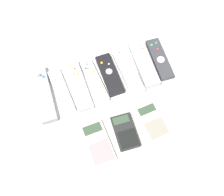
{
  "coord_description": "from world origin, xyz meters",
  "views": [
    {
      "loc": [
        -0.15,
        -0.39,
        0.96
      ],
      "look_at": [
        0.0,
        0.04,
        0.01
      ],
      "focal_mm": 50.0,
      "sensor_mm": 36.0,
      "label": 1
    }
  ],
  "objects": [
    {
      "name": "ground_plane",
      "position": [
        0.0,
        0.0,
        0.0
      ],
      "size": [
        3.0,
        3.0,
        0.0
      ],
      "primitive_type": "plane",
      "color": "beige"
    },
    {
      "name": "remote_5",
      "position": [
        0.09,
        0.13,
        0.01
      ],
      "size": [
        0.06,
        0.21,
        0.02
      ],
      "rotation": [
        0.0,
        0.0,
        0.03
      ],
      "color": "white",
      "rests_on": "ground_plane"
    },
    {
      "name": "remote_3",
      "position": [
        -0.03,
        0.12,
        0.01
      ],
      "size": [
        0.05,
        0.17,
        0.02
      ],
      "rotation": [
        0.0,
        0.0,
        0.06
      ],
      "color": "white",
      "rests_on": "ground_plane"
    },
    {
      "name": "calculator_2",
      "position": [
        0.1,
        -0.09,
        0.01
      ],
      "size": [
        0.08,
        0.13,
        0.02
      ],
      "rotation": [
        0.0,
        0.0,
        0.07
      ],
      "color": "beige",
      "rests_on": "ground_plane"
    },
    {
      "name": "remote_2",
      "position": [
        -0.09,
        0.12,
        0.01
      ],
      "size": [
        0.06,
        0.19,
        0.02
      ],
      "rotation": [
        0.0,
        0.0,
        -0.01
      ],
      "color": "#B7B7BC",
      "rests_on": "ground_plane"
    },
    {
      "name": "remote_1",
      "position": [
        -0.15,
        0.12,
        0.01
      ],
      "size": [
        0.05,
        0.18,
        0.02
      ],
      "rotation": [
        0.0,
        0.0,
        0.04
      ],
      "color": "white",
      "rests_on": "ground_plane"
    },
    {
      "name": "calculator_0",
      "position": [
        -0.1,
        -0.09,
        0.01
      ],
      "size": [
        0.08,
        0.14,
        0.01
      ],
      "rotation": [
        0.0,
        0.0,
        0.03
      ],
      "color": "beige",
      "rests_on": "ground_plane"
    },
    {
      "name": "remote_0",
      "position": [
        -0.21,
        0.13,
        0.01
      ],
      "size": [
        0.06,
        0.21,
        0.03
      ],
      "rotation": [
        0.0,
        0.0,
        -0.05
      ],
      "color": "gray",
      "rests_on": "ground_plane"
    },
    {
      "name": "remote_7",
      "position": [
        0.21,
        0.13,
        0.01
      ],
      "size": [
        0.06,
        0.17,
        0.02
      ],
      "rotation": [
        0.0,
        0.0,
        -0.06
      ],
      "color": "#333338",
      "rests_on": "ground_plane"
    },
    {
      "name": "remote_6",
      "position": [
        0.15,
        0.12,
        0.01
      ],
      "size": [
        0.06,
        0.19,
        0.03
      ],
      "rotation": [
        0.0,
        0.0,
        -0.04
      ],
      "color": "#B7B7BC",
      "rests_on": "ground_plane"
    },
    {
      "name": "calculator_1",
      "position": [
        0.0,
        -0.09,
        0.01
      ],
      "size": [
        0.07,
        0.12,
        0.02
      ],
      "rotation": [
        0.0,
        0.0,
        -0.06
      ],
      "color": "black",
      "rests_on": "ground_plane"
    },
    {
      "name": "remote_4",
      "position": [
        0.02,
        0.13,
        0.01
      ],
      "size": [
        0.05,
        0.16,
        0.02
      ],
      "rotation": [
        0.0,
        0.0,
        0.0
      ],
      "color": "black",
      "rests_on": "ground_plane"
    }
  ]
}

